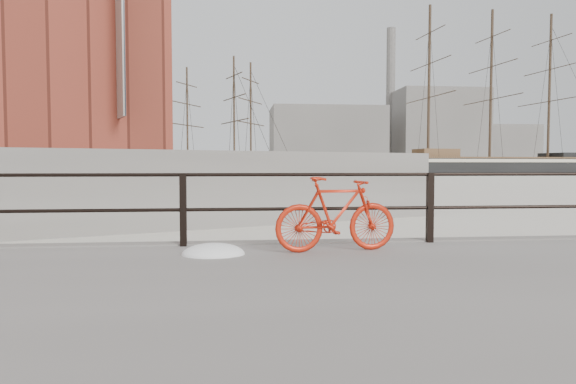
# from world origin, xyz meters

# --- Properties ---
(far_quay) EXTENTS (78.44, 148.07, 1.80)m
(far_quay) POSITION_xyz_m (-40.00, 72.00, 0.90)
(far_quay) COLOR gray
(far_quay) RESTS_ON ground
(bicycle) EXTENTS (1.62, 0.43, 0.96)m
(bicycle) POSITION_xyz_m (-5.00, -0.79, 0.83)
(bicycle) COLOR red
(bicycle) RESTS_ON promenade
(barque_black) EXTENTS (59.55, 25.63, 32.82)m
(barque_black) POSITION_xyz_m (43.00, 88.31, 0.00)
(barque_black) COLOR black
(barque_black) RESTS_ON ground
(schooner_mid) EXTENTS (27.67, 20.85, 18.66)m
(schooner_mid) POSITION_xyz_m (-9.05, 77.58, 0.00)
(schooner_mid) COLOR silver
(schooner_mid) RESTS_ON ground
(schooner_left) EXTENTS (27.99, 20.06, 19.27)m
(schooner_left) POSITION_xyz_m (-11.88, 71.67, 0.00)
(schooner_left) COLOR white
(schooner_left) RESTS_ON ground
(industrial_west) EXTENTS (32.00, 18.00, 18.00)m
(industrial_west) POSITION_xyz_m (20.00, 140.00, 9.00)
(industrial_west) COLOR gray
(industrial_west) RESTS_ON ground
(industrial_mid) EXTENTS (26.00, 20.00, 24.00)m
(industrial_mid) POSITION_xyz_m (55.00, 145.00, 12.00)
(industrial_mid) COLOR gray
(industrial_mid) RESTS_ON ground
(industrial_east) EXTENTS (20.00, 16.00, 14.00)m
(industrial_east) POSITION_xyz_m (78.00, 150.00, 7.00)
(industrial_east) COLOR gray
(industrial_east) RESTS_ON ground
(smokestack) EXTENTS (2.80, 2.80, 44.00)m
(smokestack) POSITION_xyz_m (42.00, 150.00, 22.00)
(smokestack) COLOR gray
(smokestack) RESTS_ON ground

